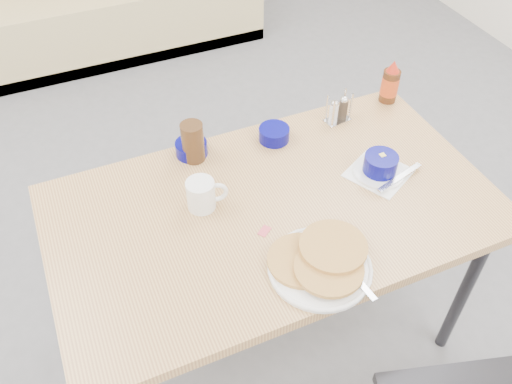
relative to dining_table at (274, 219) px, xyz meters
name	(u,v)px	position (x,y,z in m)	size (l,w,h in m)	color
dining_table	(274,219)	(0.00, 0.00, 0.00)	(1.40, 0.80, 0.76)	tan
pancake_plate	(321,263)	(0.02, -0.27, 0.08)	(0.30, 0.31, 0.05)	white
coffee_mug	(202,194)	(-0.20, 0.09, 0.11)	(0.13, 0.09, 0.10)	white
grits_setting	(380,166)	(0.38, 0.00, 0.09)	(0.26, 0.25, 0.08)	white
creamer_bowl	(191,148)	(-0.16, 0.34, 0.09)	(0.11, 0.11, 0.05)	#040467
butter_bowl	(274,134)	(0.14, 0.30, 0.09)	(0.11, 0.11, 0.05)	#040467
amber_tumbler	(193,142)	(-0.16, 0.31, 0.13)	(0.08, 0.08, 0.14)	#3F2714
condiment_caddy	(338,111)	(0.40, 0.30, 0.10)	(0.10, 0.07, 0.11)	silver
syrup_bottle	(390,84)	(0.64, 0.34, 0.14)	(0.07, 0.07, 0.17)	#47230F
sugar_wrapper	(264,231)	(-0.07, -0.08, 0.06)	(0.04, 0.03, 0.00)	#D54755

